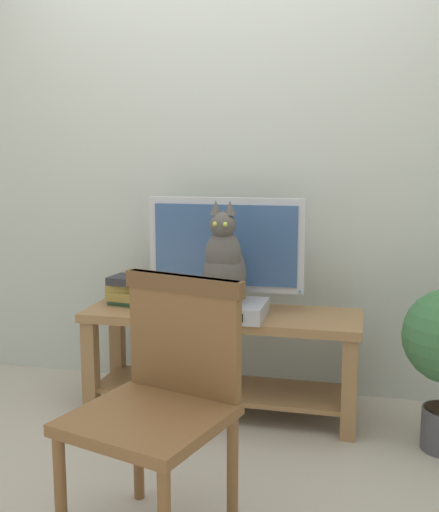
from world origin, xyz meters
The scene contains 8 objects.
ground_plane centered at (0.00, 0.00, 0.00)m, with size 12.00×12.00×0.00m, color #ADA393.
back_wall centered at (0.00, 0.90, 1.40)m, with size 7.00×0.12×2.80m, color #B7BCB2.
tv_stand centered at (0.06, 0.46, 0.36)m, with size 1.39×0.45×0.53m.
tv centered at (0.06, 0.55, 0.83)m, with size 0.80×0.20×0.57m.
media_box centered at (0.10, 0.37, 0.57)m, with size 0.39×0.29×0.08m.
cat centered at (0.10, 0.35, 0.79)m, with size 0.20×0.31×0.49m.
wooden_chair centered at (0.10, -0.57, 0.52)m, with size 0.58×0.59×0.89m.
book_stack centered at (-0.46, 0.52, 0.60)m, with size 0.22×0.20×0.15m.
Camera 1 is at (0.75, -2.46, 1.30)m, focal length 43.07 mm.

